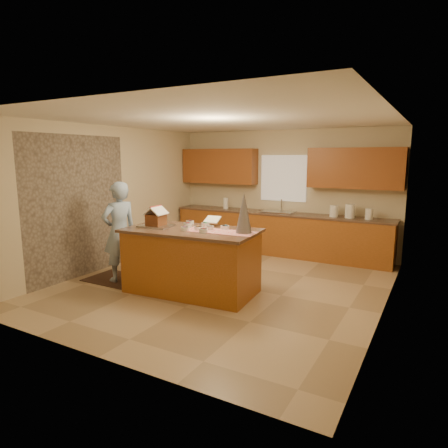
{
  "coord_description": "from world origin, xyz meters",
  "views": [
    {
      "loc": [
        3.07,
        -5.49,
        2.14
      ],
      "look_at": [
        -0.1,
        0.2,
        1.0
      ],
      "focal_mm": 31.3,
      "sensor_mm": 36.0,
      "label": 1
    }
  ],
  "objects_px": {
    "island_base": "(191,262)",
    "tinsel_tree": "(244,213)",
    "boy": "(120,232)",
    "gingerbread_house": "(156,218)"
  },
  "relations": [
    {
      "from": "boy",
      "to": "gingerbread_house",
      "type": "distance_m",
      "value": 0.84
    },
    {
      "from": "tinsel_tree",
      "to": "boy",
      "type": "height_order",
      "value": "boy"
    },
    {
      "from": "island_base",
      "to": "tinsel_tree",
      "type": "relative_size",
      "value": 3.27
    },
    {
      "from": "island_base",
      "to": "gingerbread_house",
      "type": "bearing_deg",
      "value": -174.81
    },
    {
      "from": "boy",
      "to": "gingerbread_house",
      "type": "bearing_deg",
      "value": 110.13
    },
    {
      "from": "tinsel_tree",
      "to": "boy",
      "type": "bearing_deg",
      "value": -173.82
    },
    {
      "from": "island_base",
      "to": "boy",
      "type": "distance_m",
      "value": 1.44
    },
    {
      "from": "tinsel_tree",
      "to": "gingerbread_house",
      "type": "height_order",
      "value": "tinsel_tree"
    },
    {
      "from": "island_base",
      "to": "gingerbread_house",
      "type": "height_order",
      "value": "gingerbread_house"
    },
    {
      "from": "island_base",
      "to": "tinsel_tree",
      "type": "xyz_separation_m",
      "value": [
        0.85,
        0.12,
        0.83
      ]
    }
  ]
}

